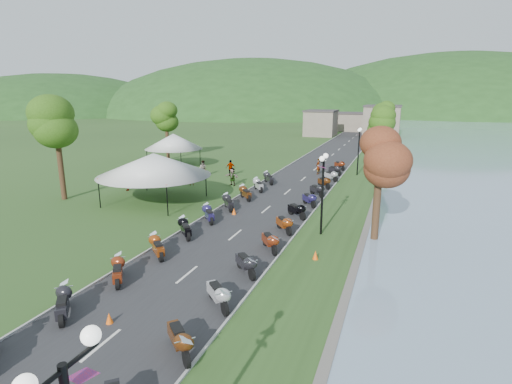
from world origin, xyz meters
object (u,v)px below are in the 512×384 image
(pedestrian_c, at_px, (127,190))
(pedestrian_b, at_px, (203,176))
(vendor_tent_main, at_px, (155,178))
(pedestrian_a, at_px, (192,185))

(pedestrian_c, bearing_deg, pedestrian_b, 112.91)
(vendor_tent_main, xyz_separation_m, pedestrian_a, (-0.23, 6.35, -2.00))
(pedestrian_a, height_order, pedestrian_b, pedestrian_b)
(vendor_tent_main, bearing_deg, pedestrian_a, 92.04)
(vendor_tent_main, relative_size, pedestrian_b, 3.50)
(vendor_tent_main, height_order, pedestrian_b, vendor_tent_main)
(pedestrian_b, bearing_deg, pedestrian_a, 101.33)
(pedestrian_b, xyz_separation_m, pedestrian_c, (-3.53, -8.14, 0.00))
(pedestrian_b, distance_m, pedestrian_c, 8.88)
(vendor_tent_main, distance_m, pedestrian_c, 5.68)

